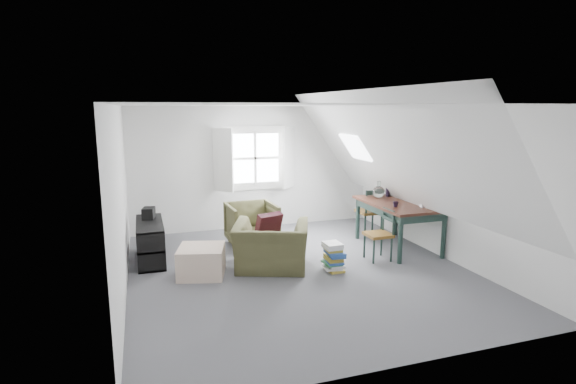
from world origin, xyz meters
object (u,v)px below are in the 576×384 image
object	(u,v)px
dining_table	(398,208)
magazine_stack	(334,257)
media_shelf	(151,244)
armchair_far	(252,245)
dining_chair_near	(380,234)
dining_chair_far	(370,211)
armchair_near	(271,269)
ottoman	(202,261)

from	to	relation	value
dining_table	magazine_stack	size ratio (longest dim) A/B	3.80
media_shelf	armchair_far	bearing A→B (deg)	13.14
dining_table	dining_chair_near	distance (m)	0.81
magazine_stack	dining_table	bearing A→B (deg)	24.36
media_shelf	magazine_stack	xyz separation A→B (m)	(2.64, -1.34, -0.07)
dining_table	media_shelf	world-z (taller)	dining_table
armchair_far	dining_chair_far	world-z (taller)	dining_chair_far
magazine_stack	armchair_near	bearing A→B (deg)	156.83
armchair_near	dining_chair_near	xyz separation A→B (m)	(1.81, -0.13, 0.44)
dining_table	dining_chair_near	xyz separation A→B (m)	(-0.61, -0.45, -0.28)
dining_chair_far	dining_chair_near	bearing A→B (deg)	61.34
dining_table	dining_chair_near	size ratio (longest dim) A/B	1.97
media_shelf	dining_chair_near	bearing A→B (deg)	-14.08
armchair_far	dining_table	distance (m)	2.70
armchair_near	ottoman	xyz separation A→B (m)	(-1.06, 0.06, 0.22)
ottoman	dining_chair_near	world-z (taller)	dining_chair_near
ottoman	dining_table	xyz separation A→B (m)	(3.49, 0.26, 0.50)
armchair_near	dining_chair_far	world-z (taller)	dining_chair_far
armchair_far	media_shelf	size ratio (longest dim) A/B	0.69
ottoman	magazine_stack	bearing A→B (deg)	-12.60
dining_chair_near	magazine_stack	distance (m)	0.99
armchair_far	ottoman	size ratio (longest dim) A/B	1.31
ottoman	dining_chair_far	world-z (taller)	dining_chair_far
armchair_far	magazine_stack	world-z (taller)	magazine_stack
armchair_far	dining_table	xyz separation A→B (m)	(2.42, -0.96, 0.72)
media_shelf	ottoman	bearing A→B (deg)	-49.41
dining_chair_far	magazine_stack	xyz separation A→B (m)	(-1.46, -1.56, -0.27)
armchair_near	dining_table	distance (m)	2.55
dining_chair_far	dining_chair_near	world-z (taller)	dining_chair_far
ottoman	media_shelf	distance (m)	1.14
dining_chair_far	dining_table	bearing A→B (deg)	88.75
dining_chair_far	media_shelf	bearing A→B (deg)	-3.59
magazine_stack	dining_chair_near	bearing A→B (deg)	14.86
dining_chair_near	media_shelf	distance (m)	3.74
ottoman	magazine_stack	size ratio (longest dim) A/B	1.50
armchair_far	dining_chair_near	distance (m)	2.34
armchair_far	dining_chair_far	bearing A→B (deg)	-5.57
dining_table	armchair_near	bearing A→B (deg)	-172.24
armchair_far	media_shelf	distance (m)	1.82
ottoman	dining_chair_far	bearing A→B (deg)	18.29
armchair_near	dining_chair_far	bearing A→B (deg)	-132.45
ottoman	dining_chair_far	size ratio (longest dim) A/B	0.70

